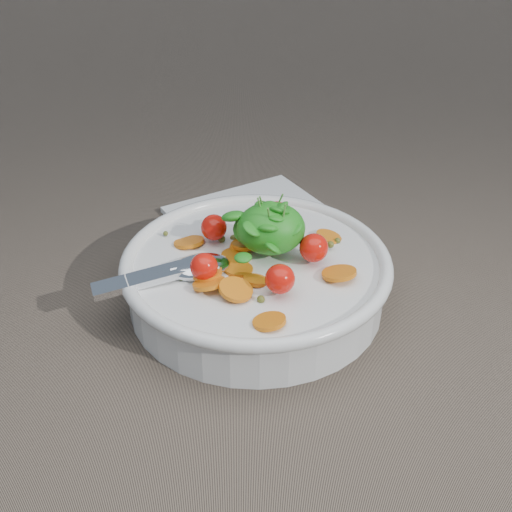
{
  "coord_description": "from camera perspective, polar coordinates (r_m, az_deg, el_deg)",
  "views": [
    {
      "loc": [
        0.0,
        -0.48,
        0.37
      ],
      "look_at": [
        0.01,
        0.01,
        0.05
      ],
      "focal_mm": 45.0,
      "sensor_mm": 36.0,
      "label": 1
    }
  ],
  "objects": [
    {
      "name": "napkin",
      "position": [
        0.75,
        -0.15,
        3.4
      ],
      "size": [
        0.22,
        0.21,
        0.01
      ],
      "primitive_type": "cube",
      "rotation": [
        0.0,
        0.0,
        0.52
      ],
      "color": "white",
      "rests_on": "ground"
    },
    {
      "name": "bowl",
      "position": [
        0.6,
        0.0,
        -1.72
      ],
      "size": [
        0.27,
        0.25,
        0.11
      ],
      "color": "white",
      "rests_on": "ground"
    },
    {
      "name": "ground",
      "position": [
        0.61,
        -1.21,
        -4.71
      ],
      "size": [
        6.0,
        6.0,
        0.0
      ],
      "primitive_type": "plane",
      "color": "#756554",
      "rests_on": "ground"
    }
  ]
}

